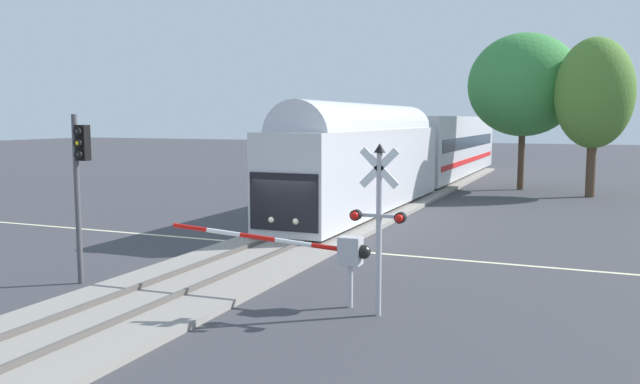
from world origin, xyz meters
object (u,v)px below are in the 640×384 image
commuter_train (418,149)px  traffic_signal_median (80,171)px  crossing_gate_near (327,250)px  elm_centre_background (524,85)px  oak_far_right (594,94)px  crossing_signal_mast (379,212)px

commuter_train → traffic_signal_median: bearing=-96.2°
crossing_gate_near → elm_centre_background: bearing=86.5°
crossing_gate_near → traffic_signal_median: size_ratio=1.20×
crossing_gate_near → commuter_train: bearing=99.2°
crossing_gate_near → oak_far_right: 28.62m
commuter_train → crossing_gate_near: 26.72m
commuter_train → elm_centre_background: bearing=32.5°
commuter_train → oak_far_right: (10.40, 1.19, 3.45)m
commuter_train → elm_centre_background: size_ratio=4.19×
crossing_signal_mast → commuter_train: bearing=102.1°
crossing_signal_mast → traffic_signal_median: (-8.72, -0.36, 0.73)m
commuter_train → oak_far_right: size_ratio=4.52×
crossing_gate_near → oak_far_right: bearing=77.4°
crossing_gate_near → traffic_signal_median: (-7.22, -0.77, 1.84)m
commuter_train → traffic_signal_median: 27.28m
crossing_signal_mast → traffic_signal_median: size_ratio=0.86×
crossing_signal_mast → oak_far_right: size_ratio=0.43×
traffic_signal_median → crossing_signal_mast: bearing=2.3°
elm_centre_background → oak_far_right: bearing=-31.8°
crossing_gate_near → crossing_signal_mast: crossing_signal_mast is taller
commuter_train → traffic_signal_median: size_ratio=8.91×
commuter_train → crossing_gate_near: bearing=-80.8°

